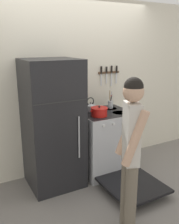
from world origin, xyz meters
TOP-DOWN VIEW (x-y plane):
  - ground_plane at (0.00, 0.00)m, footprint 14.00×14.00m
  - wall_back at (0.00, 0.03)m, footprint 10.00×0.06m
  - refrigerator at (-0.51, -0.34)m, footprint 0.70×0.70m
  - stove_range at (0.30, -0.38)m, footprint 0.78×1.45m
  - dutch_oven_pot at (0.12, -0.48)m, footprint 0.28×0.24m
  - tea_kettle at (0.14, -0.21)m, footprint 0.19×0.15m
  - utensil_jar at (0.50, -0.20)m, footprint 0.08×0.08m
  - person at (-0.20, -1.61)m, footprint 0.34×0.39m
  - wall_knife_strip at (0.58, -0.02)m, footprint 0.38×0.03m

SIDE VIEW (x-z plane):
  - ground_plane at x=0.00m, z-range 0.00..0.00m
  - stove_range at x=0.30m, z-range 0.00..0.93m
  - refrigerator at x=-0.51m, z-range 0.00..1.73m
  - person at x=-0.20m, z-range 0.11..1.74m
  - dutch_oven_pot at x=0.12m, z-range 0.92..1.07m
  - tea_kettle at x=0.14m, z-range 0.89..1.10m
  - utensil_jar at x=0.50m, z-range 0.87..1.14m
  - wall_back at x=0.00m, z-range 0.00..2.55m
  - wall_knife_strip at x=0.58m, z-range 1.30..1.63m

